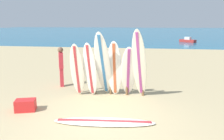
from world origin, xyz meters
TOP-DOWN VIEW (x-y plane):
  - ground_plane at (0.00, 0.00)m, footprint 120.00×120.00m
  - ocean_water at (0.00, 58.00)m, footprint 120.00×80.00m
  - surfboard_rack at (-0.08, 2.60)m, footprint 2.55×0.09m
  - surfboard_leaning_far_left at (-1.26, 2.18)m, footprint 0.53×0.53m
  - surfboard_leaning_left at (-0.78, 2.20)m, footprint 0.57×0.62m
  - surfboard_leaning_center_left at (-0.30, 2.19)m, footprint 0.62×1.21m
  - surfboard_leaning_center at (0.09, 2.35)m, footprint 0.54×0.56m
  - surfboard_leaning_center_right at (0.60, 2.34)m, footprint 0.63×0.90m
  - surfboard_leaning_right at (0.99, 2.17)m, footprint 0.71×1.18m
  - surfboard_lying_on_sand at (0.13, 0.05)m, footprint 2.84×0.82m
  - beachgoer_standing at (-2.32, 3.35)m, footprint 0.27×0.32m
  - small_boat_offshore at (6.69, 25.94)m, footprint 2.11×1.91m
  - cooler_box at (-2.45, 0.56)m, footprint 0.69×0.56m

SIDE VIEW (x-z plane):
  - ground_plane at x=0.00m, z-range 0.00..0.00m
  - ocean_water at x=0.00m, z-range 0.00..0.01m
  - surfboard_lying_on_sand at x=0.13m, z-range -0.01..0.08m
  - cooler_box at x=-2.45m, z-range 0.00..0.36m
  - small_boat_offshore at x=6.69m, z-range -0.10..0.61m
  - surfboard_rack at x=-0.08m, z-range 0.11..1.24m
  - beachgoer_standing at x=-2.32m, z-range 0.09..1.77m
  - surfboard_leaning_center_right at x=0.60m, z-range 0.00..1.92m
  - surfboard_leaning_far_left at x=-1.26m, z-range 0.00..1.98m
  - surfboard_leaning_left at x=-0.78m, z-range 0.00..2.03m
  - surfboard_leaning_center at x=0.09m, z-range 0.00..2.08m
  - surfboard_leaning_center_left at x=-0.30m, z-range 0.00..2.42m
  - surfboard_leaning_right at x=0.99m, z-range 0.00..2.52m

